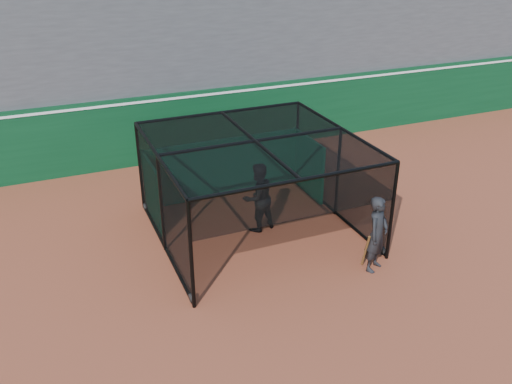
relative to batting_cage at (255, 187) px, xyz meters
name	(u,v)px	position (x,y,z in m)	size (l,w,h in m)	color
ground	(259,282)	(-0.89, -2.36, -1.36)	(120.00, 120.00, 0.00)	brown
outfield_wall	(167,126)	(-0.89, 6.14, -0.07)	(50.00, 0.50, 2.50)	#0B3D1E
grandstand	(137,20)	(-0.89, 9.92, 3.12)	(50.00, 7.85, 8.95)	#4C4C4F
batting_cage	(255,187)	(0.00, 0.00, 0.00)	(5.32, 5.39, 2.72)	black
batter	(258,197)	(0.12, 0.06, -0.35)	(0.98, 0.76, 2.01)	black
on_deck_player	(377,234)	(2.04, -2.92, -0.36)	(0.87, 0.80, 2.00)	black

